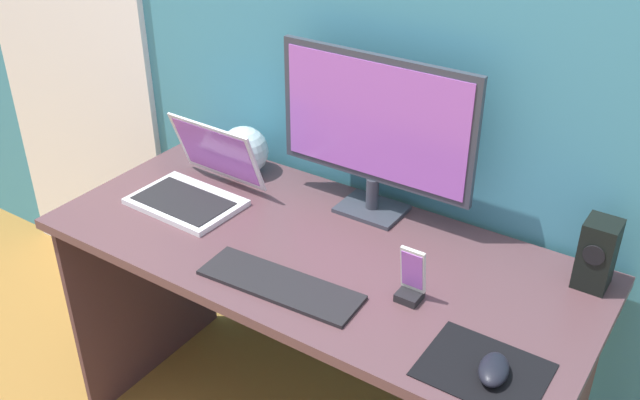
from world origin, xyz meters
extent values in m
cube|color=teal|center=(0.00, 0.36, 1.25)|extent=(6.00, 0.04, 2.50)
cube|color=white|center=(-1.33, 0.33, 1.01)|extent=(0.82, 0.02, 2.02)
cube|color=#55383D|center=(0.00, 0.00, 0.74)|extent=(1.44, 0.64, 0.03)
cube|color=#4E3235|center=(-0.68, 0.00, 0.36)|extent=(0.02, 0.60, 0.72)
cube|color=#323741|center=(0.03, 0.24, 0.76)|extent=(0.18, 0.14, 0.01)
cylinder|color=#323741|center=(0.03, 0.24, 0.81)|extent=(0.04, 0.04, 0.09)
cube|color=#323741|center=(0.03, 0.24, 1.03)|extent=(0.57, 0.02, 0.35)
cube|color=#A559BF|center=(0.03, 0.23, 1.03)|extent=(0.54, 0.00, 0.32)
cube|color=black|center=(0.64, 0.23, 0.84)|extent=(0.08, 0.08, 0.18)
cylinder|color=black|center=(0.64, 0.19, 0.86)|extent=(0.05, 0.00, 0.05)
cube|color=silver|center=(-0.43, -0.03, 0.76)|extent=(0.31, 0.22, 0.02)
cube|color=black|center=(-0.43, -0.04, 0.77)|extent=(0.27, 0.16, 0.00)
cube|color=silver|center=(-0.42, 0.11, 0.86)|extent=(0.31, 0.08, 0.19)
cube|color=#A559BF|center=(-0.42, 0.11, 0.87)|extent=(0.28, 0.07, 0.17)
sphere|color=silver|center=(-0.41, 0.22, 0.83)|extent=(0.15, 0.15, 0.15)
cube|color=black|center=(0.02, -0.19, 0.76)|extent=(0.41, 0.15, 0.01)
cube|color=black|center=(0.54, -0.19, 0.75)|extent=(0.25, 0.20, 0.00)
ellipsoid|color=black|center=(0.56, -0.19, 0.77)|extent=(0.08, 0.11, 0.04)
cube|color=black|center=(0.30, -0.06, 0.76)|extent=(0.06, 0.05, 0.02)
cube|color=silver|center=(0.30, -0.05, 0.83)|extent=(0.06, 0.03, 0.12)
cube|color=#A559BF|center=(0.30, -0.06, 0.83)|extent=(0.05, 0.02, 0.10)
camera|label=1|loc=(0.87, -1.28, 1.79)|focal=40.22mm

